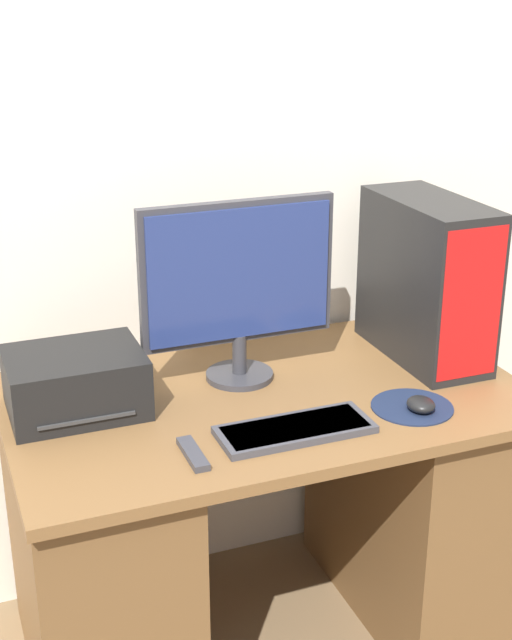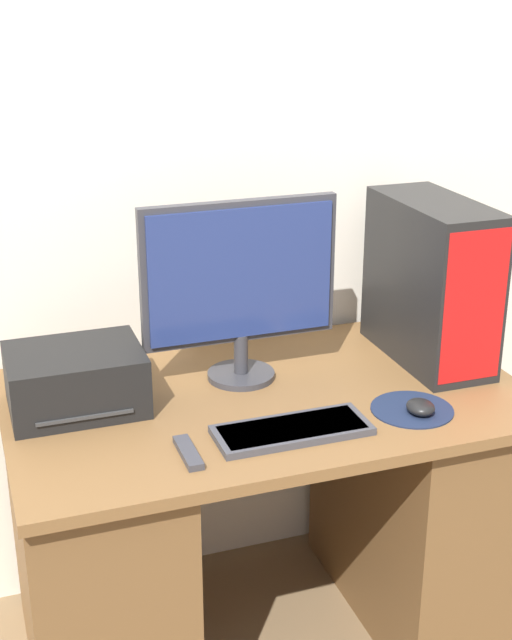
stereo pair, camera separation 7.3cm
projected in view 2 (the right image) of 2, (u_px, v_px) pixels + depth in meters
wall_back at (209, 135)px, 2.45m from camera, size 6.40×0.13×2.73m
desk at (266, 517)px, 2.41m from camera, size 1.32×0.78×0.76m
monitor at (240, 280)px, 2.28m from camera, size 0.52×0.18×0.48m
keyboard at (292, 430)px, 2.08m from camera, size 0.37×0.14×0.02m
mousepad at (412, 409)px, 2.20m from camera, size 0.20×0.20×0.00m
mouse at (420, 407)px, 2.17m from camera, size 0.07×0.08×0.04m
computer_tower at (432, 282)px, 2.43m from camera, size 0.20×0.44×0.45m
printer at (76, 380)px, 2.19m from camera, size 0.33×0.26×0.15m
remote_control at (188, 453)px, 1.99m from camera, size 0.04×0.14×0.02m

